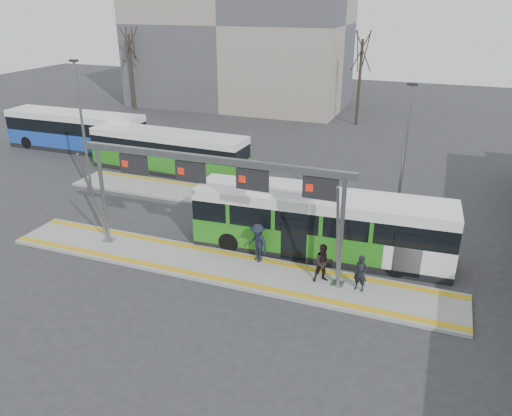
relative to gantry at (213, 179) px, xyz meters
The scene contains 18 objects.
ground 4.32m from the gantry, 36.20° to the right, with size 120.00×120.00×0.00m, color #2D2D30.
platform_main 4.25m from the gantry, 36.20° to the right, with size 22.00×3.00×0.15m, color gray.
platform_second 9.55m from the gantry, 115.25° to the left, with size 20.00×3.00×0.15m, color gray.
tactile_main 4.16m from the gantry, 36.20° to the right, with size 22.00×2.65×0.02m.
tactile_second 10.47m from the gantry, 112.32° to the left, with size 20.00×0.35×0.02m.
gantry is the anchor object (origin of this frame).
apartment_block 38.58m from the gantry, 110.90° to the left, with size 24.50×12.50×18.40m.
hero_bus 5.84m from the gantry, 33.76° to the left, with size 12.57×3.37×3.42m.
bg_bus_green 14.62m from the gantry, 128.69° to the left, with size 11.87×2.98×2.94m.
bg_bus_blue 23.39m from the gantry, 144.71° to the left, with size 11.96×2.74×3.11m.
passenger_a 7.59m from the gantry, ahead, with size 0.59×0.39×1.63m, color black.
passenger_b 6.11m from the gantry, ahead, with size 0.87×0.68×1.79m, color black.
passenger_c 3.76m from the gantry, 22.87° to the left, with size 1.23×0.71×1.90m, color black.
tree_left 31.84m from the gantry, 100.97° to the left, with size 1.40×1.40×8.21m.
tree_mid 30.61m from the gantry, 87.97° to the left, with size 1.40×1.40×9.18m.
tree_far 37.42m from the gantry, 129.22° to the left, with size 1.40×1.40×9.10m.
lamp_west 12.40m from the gantry, 155.03° to the left, with size 0.50×0.25×8.43m.
lamp_east 9.90m from the gantry, 40.21° to the left, with size 0.50×0.25×8.00m.
Camera 1 is at (8.87, -18.56, 11.81)m, focal length 35.00 mm.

